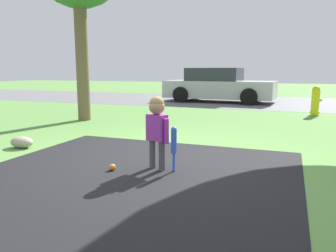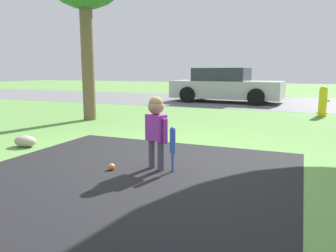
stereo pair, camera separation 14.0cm
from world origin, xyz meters
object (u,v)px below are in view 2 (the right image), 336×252
baseball_bat (173,143)px  sports_ball (112,167)px  child (156,122)px  fire_hydrant (323,102)px  parked_car (225,86)px

baseball_bat → sports_ball: (-0.75, -0.23, -0.33)m
child → fire_hydrant: 6.71m
parked_car → baseball_bat: bearing=-77.9°
sports_ball → parked_car: 9.69m
child → sports_ball: size_ratio=10.89×
child → parked_car: size_ratio=0.21×
sports_ball → parked_car: parked_car is taller
child → baseball_bat: 0.34m
child → parked_car: 9.46m
sports_ball → fire_hydrant: size_ratio=0.10×
parked_car → sports_ball: bearing=-82.5°
child → fire_hydrant: (2.23, 6.33, -0.20)m
child → parked_car: bearing=118.1°
child → baseball_bat: child is taller
fire_hydrant → child: bearing=-109.4°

